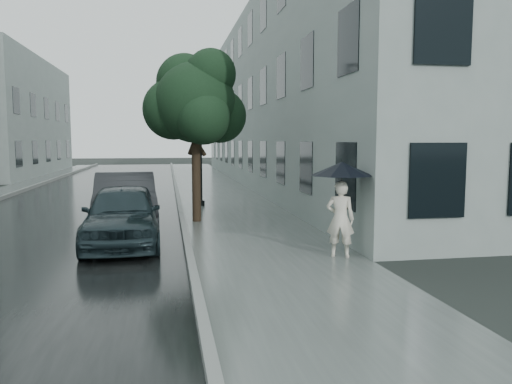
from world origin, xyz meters
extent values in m
plane|color=black|center=(0.00, 0.00, 0.00)|extent=(120.00, 120.00, 0.00)
cube|color=slate|center=(0.25, 12.00, 0.00)|extent=(3.50, 60.00, 0.01)
cube|color=slate|center=(-1.57, 12.00, 0.07)|extent=(0.15, 60.00, 0.15)
cube|color=black|center=(-5.08, 12.00, 0.00)|extent=(6.85, 60.00, 0.00)
cube|color=gray|center=(5.50, 19.50, 4.50)|extent=(7.00, 36.00, 9.00)
cube|color=black|center=(2.02, 19.50, 4.50)|extent=(0.08, 32.40, 7.20)
cube|color=black|center=(-10.32, 30.00, 4.00)|extent=(0.08, 16.20, 6.40)
imported|color=silver|center=(1.48, 2.00, 0.79)|extent=(0.68, 0.58, 1.57)
cylinder|color=black|center=(1.49, 1.98, 1.35)|extent=(0.02, 0.02, 0.68)
cone|color=black|center=(1.49, 1.98, 1.82)|extent=(1.37, 1.37, 0.28)
cylinder|color=black|center=(1.49, 1.98, 1.98)|extent=(0.02, 0.02, 0.08)
cylinder|color=black|center=(1.49, 1.98, 0.98)|extent=(0.03, 0.03, 0.06)
cylinder|color=#332619|center=(-1.15, 7.07, 1.29)|extent=(0.26, 0.26, 2.57)
sphere|color=#19371E|center=(-1.15, 7.07, 3.47)|extent=(2.33, 2.33, 2.33)
sphere|color=#19371E|center=(-0.43, 7.34, 3.11)|extent=(1.61, 1.61, 1.61)
sphere|color=#19371E|center=(-1.78, 7.43, 3.30)|extent=(1.79, 1.79, 1.79)
sphere|color=#19371E|center=(-0.97, 6.44, 3.02)|extent=(1.51, 1.51, 1.51)
sphere|color=#19371E|center=(-1.42, 7.60, 4.10)|extent=(1.70, 1.70, 1.70)
sphere|color=#19371E|center=(-0.71, 6.89, 4.27)|extent=(1.44, 1.44, 1.44)
cylinder|color=black|center=(-0.79, 10.50, 2.60)|extent=(0.12, 0.12, 5.20)
cylinder|color=black|center=(-0.79, 10.50, 0.10)|extent=(0.28, 0.28, 0.20)
cylinder|color=black|center=(-1.04, 10.53, 5.20)|extent=(0.51, 0.14, 0.08)
sphere|color=silver|center=(-1.34, 10.57, 5.15)|extent=(0.32, 0.32, 0.32)
imported|color=#1A282D|center=(-3.00, 4.00, 0.71)|extent=(1.74, 4.15, 1.40)
imported|color=#232629|center=(-3.15, 6.50, 0.75)|extent=(1.93, 4.64, 1.49)
camera|label=1|loc=(-1.99, -7.61, 2.41)|focal=35.00mm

